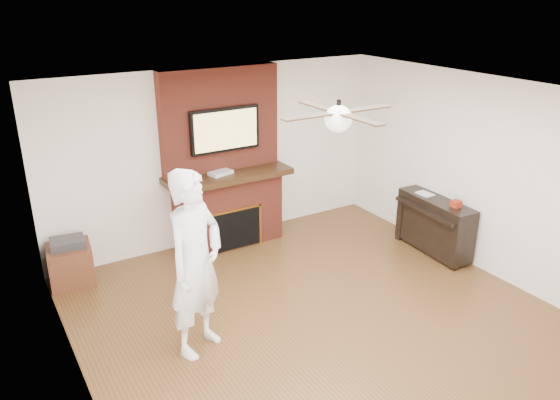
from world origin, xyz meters
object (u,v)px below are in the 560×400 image
person (196,264)px  side_table (70,263)px  fireplace (225,177)px  piano (434,224)px

person → side_table: (-0.85, 2.06, -0.69)m
person → side_table: 2.34m
fireplace → person: 2.52m
side_table → piano: (4.51, -1.72, 0.15)m
person → piano: (3.66, 0.34, -0.54)m
fireplace → piano: (2.31, -1.79, -0.57)m
side_table → person: bearing=-60.7°
person → piano: 3.71m
person → fireplace: bearing=28.4°
fireplace → person: (-1.35, -2.13, -0.03)m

